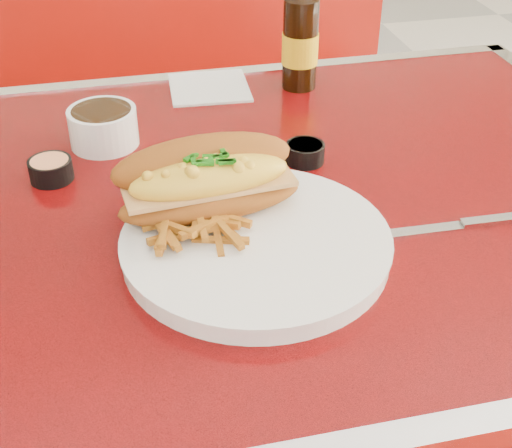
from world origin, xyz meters
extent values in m
cube|color=red|center=(0.00, 0.00, 0.75)|extent=(1.20, 0.80, 0.04)
cube|color=silver|center=(0.00, 0.40, 0.75)|extent=(1.22, 0.03, 0.04)
cylinder|color=silver|center=(0.00, 0.00, 0.37)|extent=(0.09, 0.09, 0.72)
cube|color=#9E130A|center=(0.00, 0.78, 0.23)|extent=(1.20, 0.50, 0.45)
cube|color=#9E130A|center=(0.00, 1.00, 0.68)|extent=(1.20, 0.08, 0.45)
cylinder|color=white|center=(0.02, -0.12, 0.78)|extent=(0.37, 0.37, 0.02)
cylinder|color=white|center=(0.02, -0.12, 0.79)|extent=(0.38, 0.38, 0.00)
ellipsoid|color=#9E5519|center=(-0.02, -0.06, 0.81)|extent=(0.22, 0.09, 0.04)
cube|color=tan|center=(-0.02, -0.06, 0.83)|extent=(0.20, 0.07, 0.01)
ellipsoid|color=yellow|center=(-0.02, -0.06, 0.84)|extent=(0.19, 0.08, 0.04)
ellipsoid|color=#9E5519|center=(-0.03, -0.03, 0.84)|extent=(0.22, 0.10, 0.08)
cube|color=silver|center=(0.09, -0.12, 0.79)|extent=(0.07, 0.12, 0.00)
cube|color=silver|center=(0.05, -0.05, 0.79)|extent=(0.03, 0.04, 0.00)
cylinder|color=white|center=(-0.14, 0.18, 0.80)|extent=(0.11, 0.11, 0.05)
cylinder|color=black|center=(-0.14, 0.18, 0.82)|extent=(0.10, 0.10, 0.01)
cylinder|color=black|center=(-0.21, 0.10, 0.78)|extent=(0.08, 0.08, 0.03)
cylinder|color=#F38E58|center=(-0.21, 0.10, 0.80)|extent=(0.07, 0.07, 0.01)
cylinder|color=black|center=(0.13, 0.07, 0.78)|extent=(0.05, 0.05, 0.03)
cylinder|color=#F38E58|center=(0.13, 0.07, 0.79)|extent=(0.05, 0.05, 0.01)
cylinder|color=black|center=(0.19, 0.31, 0.84)|extent=(0.08, 0.08, 0.15)
cylinder|color=yellow|center=(0.19, 0.31, 0.84)|extent=(0.08, 0.08, 0.05)
cube|color=silver|center=(0.20, -0.12, 0.77)|extent=(0.13, 0.02, 0.00)
cube|color=silver|center=(0.31, -0.13, 0.77)|extent=(0.08, 0.02, 0.01)
cube|color=white|center=(0.04, 0.34, 0.77)|extent=(0.14, 0.14, 0.00)
camera|label=1|loc=(-0.13, -0.76, 1.26)|focal=50.00mm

